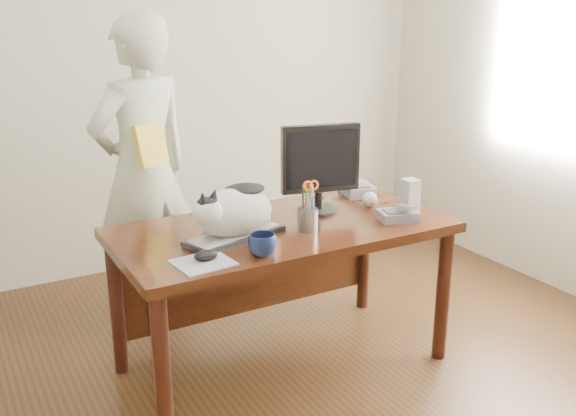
# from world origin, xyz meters

# --- Properties ---
(room) EXTENTS (4.50, 4.50, 4.50)m
(room) POSITION_xyz_m (0.00, 0.00, 1.35)
(room) COLOR black
(room) RESTS_ON ground
(desk) EXTENTS (1.60, 0.80, 0.75)m
(desk) POSITION_xyz_m (0.00, 0.68, 0.60)
(desk) COLOR black
(desk) RESTS_ON ground
(keyboard) EXTENTS (0.51, 0.31, 0.03)m
(keyboard) POSITION_xyz_m (-0.28, 0.55, 0.76)
(keyboard) COLOR black
(keyboard) RESTS_ON desk
(cat) EXTENTS (0.46, 0.32, 0.26)m
(cat) POSITION_xyz_m (-0.29, 0.54, 0.88)
(cat) COLOR silver
(cat) RESTS_ON keyboard
(monitor) EXTENTS (0.40, 0.23, 0.45)m
(monitor) POSITION_xyz_m (0.26, 0.68, 1.00)
(monitor) COLOR black
(monitor) RESTS_ON desk
(pen_cup) EXTENTS (0.10, 0.10, 0.24)m
(pen_cup) POSITION_xyz_m (0.07, 0.48, 0.82)
(pen_cup) COLOR gray
(pen_cup) RESTS_ON desk
(mousepad) EXTENTS (0.24, 0.23, 0.01)m
(mousepad) POSITION_xyz_m (-0.51, 0.34, 0.75)
(mousepad) COLOR #A4A9B0
(mousepad) RESTS_ON desk
(mouse) EXTENTS (0.11, 0.08, 0.04)m
(mouse) POSITION_xyz_m (-0.49, 0.36, 0.77)
(mouse) COLOR black
(mouse) RESTS_ON mousepad
(coffee_mug) EXTENTS (0.17, 0.17, 0.10)m
(coffee_mug) POSITION_xyz_m (-0.26, 0.30, 0.80)
(coffee_mug) COLOR #0D1737
(coffee_mug) RESTS_ON desk
(phone) EXTENTS (0.22, 0.18, 0.09)m
(phone) POSITION_xyz_m (0.53, 0.39, 0.78)
(phone) COLOR slate
(phone) RESTS_ON desk
(speaker) EXTENTS (0.08, 0.09, 0.17)m
(speaker) POSITION_xyz_m (0.67, 0.48, 0.83)
(speaker) COLOR #A1A1A4
(speaker) RESTS_ON desk
(baseball) EXTENTS (0.08, 0.08, 0.08)m
(baseball) POSITION_xyz_m (0.54, 0.64, 0.79)
(baseball) COLOR beige
(baseball) RESTS_ON desk
(book_stack) EXTENTS (0.24, 0.18, 0.08)m
(book_stack) POSITION_xyz_m (-0.06, 0.93, 0.79)
(book_stack) COLOR #491318
(book_stack) RESTS_ON desk
(calculator) EXTENTS (0.20, 0.24, 0.06)m
(calculator) POSITION_xyz_m (0.62, 0.86, 0.78)
(calculator) COLOR slate
(calculator) RESTS_ON desk
(person) EXTENTS (0.73, 0.58, 1.74)m
(person) POSITION_xyz_m (-0.40, 1.48, 0.87)
(person) COLOR silver
(person) RESTS_ON ground
(held_book) EXTENTS (0.19, 0.14, 0.23)m
(held_book) POSITION_xyz_m (-0.40, 1.31, 1.05)
(held_book) COLOR gold
(held_book) RESTS_ON person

